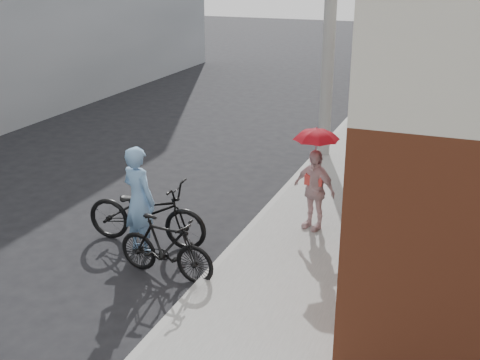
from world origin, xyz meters
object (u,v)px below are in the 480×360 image
Objects in this scene: utility_pole at (331,7)px; bike_left at (146,213)px; bike_right at (166,247)px; kimono_woman at (314,190)px; planter at (379,219)px; officer at (139,200)px.

bike_left is (-1.62, -5.54, -2.94)m from utility_pole.
utility_pole is 3.31× the size of bike_left.
utility_pole is at bearing -2.56° from bike_right.
kimono_woman is (0.85, -4.17, -2.68)m from utility_pole.
bike_left is 5.30× the size of planter.
utility_pole is at bearing 123.90° from kimono_woman.
utility_pole is 5.03m from kimono_woman.
kimono_woman is at bearing -152.33° from planter.
bike_left is 1.51× the size of kimono_woman.
kimono_woman reaches higher than planter.
kimono_woman reaches higher than bike_left.
bike_left is at bearing -106.27° from utility_pole.
officer is (-1.56, -5.82, -2.61)m from utility_pole.
kimono_woman reaches higher than bike_right.
officer is 4.48× the size of planter.
utility_pole is 17.55× the size of planter.
planter is (3.46, 2.21, -0.67)m from officer.
planter is (1.05, 0.55, -0.60)m from kimono_woman.
officer reaches higher than planter.
utility_pole is at bearing -84.67° from officer.
kimono_woman is at bearing -78.42° from utility_pole.
utility_pole is 4.36× the size of bike_right.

